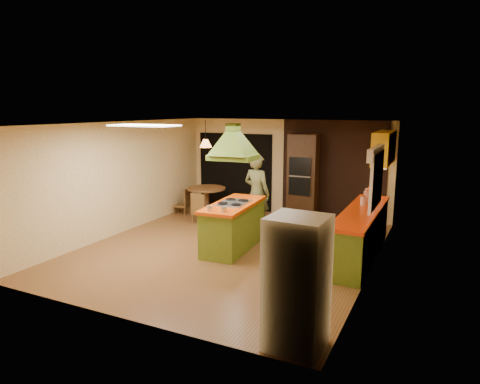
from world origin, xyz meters
The scene contains 21 objects.
ground centered at (0.00, 0.00, 0.00)m, with size 6.50×6.50×0.00m, color brown.
room_walls centered at (0.00, 0.00, 1.25)m, with size 5.50×6.50×6.50m.
ceiling_plane centered at (0.00, 0.00, 2.50)m, with size 6.50×6.50×0.00m, color silver.
brick_panel centered at (1.25, 3.23, 1.25)m, with size 2.64×0.03×2.50m, color #381E14.
nook_opening centered at (-1.50, 3.23, 1.05)m, with size 2.20×0.03×2.10m, color black.
right_counter centered at (2.45, 0.60, 0.46)m, with size 0.62×3.05×0.92m.
upper_cabinets centered at (2.57, 2.20, 1.95)m, with size 0.34×1.40×0.70m, color yellow.
window_right centered at (2.70, 0.40, 1.77)m, with size 0.12×1.35×1.06m.
fluor_panel centered at (-1.10, -1.20, 2.48)m, with size 1.20×0.60×0.03m, color white.
kitchen_island centered at (0.05, 0.04, 0.47)m, with size 0.88×1.91×0.95m.
range_hood centered at (0.05, 0.04, 2.26)m, with size 0.91×0.68×0.78m.
man centered at (0.00, 1.32, 0.90)m, with size 0.65×0.43×1.79m, color brown.
refrigerator centered at (2.34, -2.90, 0.80)m, with size 0.66×0.62×1.60m, color white.
wall_oven centered at (0.57, 2.95, 1.08)m, with size 0.75×0.64×2.16m.
dining_table centered at (-1.79, 2.13, 0.53)m, with size 1.00×1.00×0.75m.
chair_left centered at (-2.49, 2.03, 0.34)m, with size 0.38×0.38×0.69m, color brown, non-canonical shape.
chair_near centered at (-1.54, 1.48, 0.38)m, with size 0.41×0.41×0.75m, color brown, non-canonical shape.
pendant_lamp centered at (-1.79, 2.13, 1.90)m, with size 0.31×0.31×0.20m, color #FF9E3F.
canister_large centered at (2.40, 1.62, 1.03)m, with size 0.16×0.16×0.23m, color #F8E1C7.
canister_medium centered at (2.40, 1.43, 1.02)m, with size 0.15×0.15×0.20m, color beige.
canister_small centered at (2.40, 1.03, 1.00)m, with size 0.12×0.12×0.16m, color #FDE8CC.
Camera 1 is at (3.77, -7.36, 2.79)m, focal length 32.00 mm.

